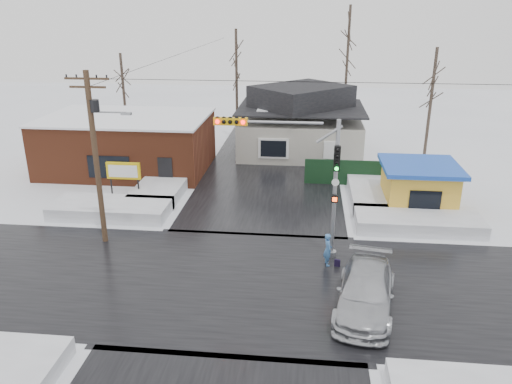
# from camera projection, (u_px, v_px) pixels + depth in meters

# --- Properties ---
(ground) EXTENTS (120.00, 120.00, 0.00)m
(ground) POSITION_uv_depth(u_px,v_px,m) (245.00, 283.00, 22.75)
(ground) COLOR white
(ground) RESTS_ON ground
(road_ns) EXTENTS (10.00, 120.00, 0.02)m
(road_ns) POSITION_uv_depth(u_px,v_px,m) (245.00, 282.00, 22.75)
(road_ns) COLOR black
(road_ns) RESTS_ON ground
(road_ew) EXTENTS (120.00, 10.00, 0.02)m
(road_ew) POSITION_uv_depth(u_px,v_px,m) (245.00, 282.00, 22.75)
(road_ew) COLOR black
(road_ew) RESTS_ON ground
(snowbank_nw) EXTENTS (7.00, 3.00, 0.80)m
(snowbank_nw) POSITION_uv_depth(u_px,v_px,m) (111.00, 209.00, 30.01)
(snowbank_nw) COLOR white
(snowbank_nw) RESTS_ON ground
(snowbank_ne) EXTENTS (7.00, 3.00, 0.80)m
(snowbank_ne) POSITION_uv_depth(u_px,v_px,m) (418.00, 221.00, 28.26)
(snowbank_ne) COLOR white
(snowbank_ne) RESTS_ON ground
(snowbank_nside_w) EXTENTS (3.00, 8.00, 0.80)m
(snowbank_nside_w) POSITION_uv_depth(u_px,v_px,m) (166.00, 183.00, 34.48)
(snowbank_nside_w) COLOR white
(snowbank_nside_w) RESTS_ON ground
(snowbank_nside_e) EXTENTS (3.00, 8.00, 0.80)m
(snowbank_nside_e) POSITION_uv_depth(u_px,v_px,m) (372.00, 190.00, 33.11)
(snowbank_nside_e) COLOR white
(snowbank_nside_e) RESTS_ON ground
(traffic_signal) EXTENTS (6.05, 0.68, 7.00)m
(traffic_signal) POSITION_uv_depth(u_px,v_px,m) (303.00, 170.00, 23.69)
(traffic_signal) COLOR gray
(traffic_signal) RESTS_ON ground
(utility_pole) EXTENTS (3.15, 0.44, 9.00)m
(utility_pole) POSITION_uv_depth(u_px,v_px,m) (96.00, 149.00, 25.00)
(utility_pole) COLOR #382619
(utility_pole) RESTS_ON ground
(brick_building) EXTENTS (12.20, 8.20, 4.12)m
(brick_building) POSITION_uv_depth(u_px,v_px,m) (128.00, 143.00, 38.00)
(brick_building) COLOR brown
(brick_building) RESTS_ON ground
(marquee_sign) EXTENTS (2.20, 0.21, 2.55)m
(marquee_sign) POSITION_uv_depth(u_px,v_px,m) (123.00, 172.00, 31.81)
(marquee_sign) COLOR black
(marquee_sign) RESTS_ON ground
(house) EXTENTS (10.40, 8.40, 5.76)m
(house) POSITION_uv_depth(u_px,v_px,m) (301.00, 123.00, 42.14)
(house) COLOR #B1ADA0
(house) RESTS_ON ground
(kiosk) EXTENTS (4.60, 4.60, 2.88)m
(kiosk) POSITION_uv_depth(u_px,v_px,m) (418.00, 186.00, 30.63)
(kiosk) COLOR gold
(kiosk) RESTS_ON ground
(fence) EXTENTS (8.00, 0.12, 1.80)m
(fence) POSITION_uv_depth(u_px,v_px,m) (362.00, 173.00, 34.85)
(fence) COLOR black
(fence) RESTS_ON ground
(tree_far_left) EXTENTS (3.00, 3.00, 10.00)m
(tree_far_left) POSITION_uv_depth(u_px,v_px,m) (236.00, 53.00, 44.59)
(tree_far_left) COLOR #332821
(tree_far_left) RESTS_ON ground
(tree_far_mid) EXTENTS (3.00, 3.00, 12.00)m
(tree_far_mid) POSITION_uv_depth(u_px,v_px,m) (349.00, 33.00, 44.92)
(tree_far_mid) COLOR #332821
(tree_far_mid) RESTS_ON ground
(tree_far_right) EXTENTS (3.00, 3.00, 9.00)m
(tree_far_right) POSITION_uv_depth(u_px,v_px,m) (434.00, 72.00, 37.72)
(tree_far_right) COLOR #332821
(tree_far_right) RESTS_ON ground
(tree_far_west) EXTENTS (3.00, 3.00, 8.00)m
(tree_far_west) POSITION_uv_depth(u_px,v_px,m) (122.00, 72.00, 44.26)
(tree_far_west) COLOR #332821
(tree_far_west) RESTS_ON ground
(pedestrian) EXTENTS (0.53, 0.68, 1.65)m
(pedestrian) POSITION_uv_depth(u_px,v_px,m) (328.00, 250.00, 24.04)
(pedestrian) COLOR #4074B3
(pedestrian) RESTS_ON ground
(car) EXTENTS (3.17, 5.88, 1.62)m
(car) POSITION_uv_depth(u_px,v_px,m) (365.00, 292.00, 20.50)
(car) COLOR #B5B7BD
(car) RESTS_ON ground
(shopping_bag) EXTENTS (0.30, 0.18, 0.35)m
(shopping_bag) POSITION_uv_depth(u_px,v_px,m) (337.00, 263.00, 24.11)
(shopping_bag) COLOR black
(shopping_bag) RESTS_ON ground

